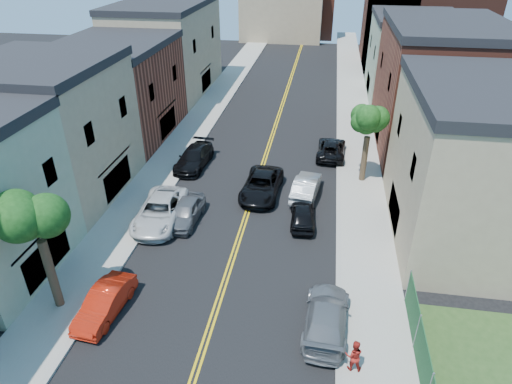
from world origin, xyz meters
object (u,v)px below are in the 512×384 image
at_px(white_pickup, 160,211).
at_px(black_suv_lane, 262,185).
at_px(black_car_right, 303,214).
at_px(black_car_left, 194,158).
at_px(red_sedan, 105,303).
at_px(grey_car_right, 326,317).
at_px(dark_car_right_far, 331,149).
at_px(pedestrian_right, 354,355).
at_px(silver_car_right, 306,187).
at_px(grey_car_left, 186,212).

bearing_deg(white_pickup, black_suv_lane, 34.01).
relative_size(black_car_right, black_suv_lane, 0.71).
relative_size(black_car_left, black_car_right, 1.34).
bearing_deg(red_sedan, grey_car_right, 9.08).
height_order(white_pickup, grey_car_right, white_pickup).
xyz_separation_m(dark_car_right_far, pedestrian_right, (1.20, -21.77, 0.26)).
relative_size(black_car_left, pedestrian_right, 3.31).
height_order(red_sedan, black_suv_lane, black_suv_lane).
relative_size(silver_car_right, black_suv_lane, 0.83).
bearing_deg(grey_car_right, grey_car_left, -36.99).
bearing_deg(pedestrian_right, black_car_left, -55.82).
bearing_deg(grey_car_right, silver_car_right, -78.88).
xyz_separation_m(red_sedan, dark_car_right_far, (10.85, 20.24, 0.00)).
bearing_deg(black_car_left, red_sedan, -85.57).
bearing_deg(black_car_right, grey_car_left, 3.46).
height_order(red_sedan, white_pickup, white_pickup).
relative_size(red_sedan, grey_car_left, 0.97).
bearing_deg(black_car_left, pedestrian_right, -52.06).
relative_size(black_suv_lane, pedestrian_right, 3.47).
relative_size(silver_car_right, dark_car_right_far, 0.93).
bearing_deg(silver_car_right, black_car_right, 97.24).
bearing_deg(grey_car_right, red_sedan, 7.20).
height_order(grey_car_right, pedestrian_right, pedestrian_right).
height_order(black_car_right, silver_car_right, silver_car_right).
bearing_deg(black_car_left, grey_car_right, -51.24).
height_order(grey_car_left, silver_car_right, silver_car_right).
distance_m(red_sedan, pedestrian_right, 12.15).
distance_m(white_pickup, black_suv_lane, 7.55).
distance_m(white_pickup, pedestrian_right, 15.62).
height_order(black_car_right, dark_car_right_far, dark_car_right_far).
bearing_deg(dark_car_right_far, grey_car_left, 53.72).
bearing_deg(black_suv_lane, red_sedan, -112.06).
bearing_deg(grey_car_right, pedestrian_right, 121.18).
xyz_separation_m(red_sedan, black_car_left, (-0.15, 16.54, 0.08)).
relative_size(grey_car_left, dark_car_right_far, 0.87).
bearing_deg(grey_car_left, black_car_left, 105.04).
xyz_separation_m(grey_car_left, black_suv_lane, (4.40, 4.21, 0.04)).
xyz_separation_m(white_pickup, grey_car_right, (10.94, -7.56, -0.09)).
relative_size(black_car_right, pedestrian_right, 2.47).
distance_m(grey_car_right, silver_car_right, 12.52).
height_order(red_sedan, dark_car_right_far, dark_car_right_far).
height_order(dark_car_right_far, black_suv_lane, black_suv_lane).
bearing_deg(black_suv_lane, black_car_left, 151.53).
relative_size(red_sedan, dark_car_right_far, 0.84).
relative_size(black_car_left, black_suv_lane, 0.95).
height_order(grey_car_left, grey_car_right, grey_car_right).
distance_m(grey_car_left, grey_car_right, 12.20).
bearing_deg(black_car_right, dark_car_right_far, -102.81).
distance_m(white_pickup, dark_car_right_far, 16.19).
xyz_separation_m(grey_car_left, black_car_right, (7.60, 0.96, -0.06)).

